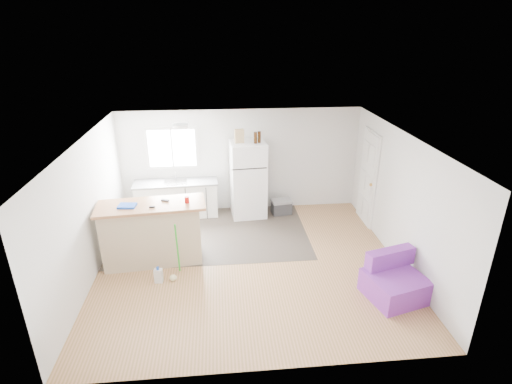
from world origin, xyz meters
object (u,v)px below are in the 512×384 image
at_px(blue_tray, 127,206).
at_px(bottle_left, 255,138).
at_px(refrigerator, 248,179).
at_px(cardboard_box, 239,136).
at_px(purple_seat, 394,282).
at_px(cleaner_jug, 158,275).
at_px(red_cup, 187,200).
at_px(bottle_right, 259,137).
at_px(mop, 175,268).
at_px(cooler, 281,207).
at_px(kitchen_cabinets, 177,199).
at_px(peninsula, 152,233).

relative_size(blue_tray, bottle_left, 1.20).
distance_m(refrigerator, cardboard_box, 1.04).
bearing_deg(cardboard_box, purple_seat, -54.55).
xyz_separation_m(cleaner_jug, red_cup, (0.51, 0.70, 1.10)).
height_order(refrigerator, bottle_right, bottle_right).
distance_m(mop, red_cup, 1.21).
bearing_deg(bottle_left, cleaner_jug, -127.99).
height_order(purple_seat, cleaner_jug, purple_seat).
distance_m(cooler, red_cup, 2.90).
bearing_deg(purple_seat, mop, 152.33).
relative_size(red_cup, bottle_right, 0.48).
xyz_separation_m(cooler, purple_seat, (1.36, -3.22, 0.08)).
bearing_deg(cooler, red_cup, -147.35).
height_order(refrigerator, cleaner_jug, refrigerator).
distance_m(purple_seat, blue_tray, 4.70).
relative_size(cooler, purple_seat, 0.48).
relative_size(cooler, blue_tray, 1.67).
relative_size(mop, bottle_left, 4.48).
bearing_deg(refrigerator, cleaner_jug, -129.20).
bearing_deg(kitchen_cabinets, peninsula, -101.33).
bearing_deg(kitchen_cabinets, red_cup, -81.53).
bearing_deg(blue_tray, peninsula, 11.67).
relative_size(kitchen_cabinets, purple_seat, 1.83).
relative_size(refrigerator, red_cup, 14.53).
xyz_separation_m(kitchen_cabinets, bottle_right, (1.89, -0.13, 1.44)).
relative_size(cleaner_jug, blue_tray, 1.01).
distance_m(cardboard_box, bottle_left, 0.35).
bearing_deg(kitchen_cabinets, bottle_left, -9.05).
distance_m(red_cup, bottle_right, 2.42).
distance_m(red_cup, bottle_left, 2.33).
xyz_separation_m(cleaner_jug, cardboard_box, (1.57, 2.52, 1.76)).
height_order(red_cup, cardboard_box, cardboard_box).
bearing_deg(peninsula, blue_tray, -173.64).
distance_m(cooler, cleaner_jug, 3.55).
height_order(cooler, purple_seat, purple_seat).
bearing_deg(cleaner_jug, red_cup, 60.03).
bearing_deg(cooler, bottle_left, 175.00).
xyz_separation_m(peninsula, cooler, (2.69, 1.79, -0.42)).
xyz_separation_m(refrigerator, bottle_left, (0.16, -0.09, 1.00)).
xyz_separation_m(refrigerator, cooler, (0.78, -0.05, -0.69)).
relative_size(kitchen_cabinets, bottle_right, 7.65).
distance_m(kitchen_cabinets, blue_tray, 2.23).
height_order(refrigerator, bottle_left, bottle_left).
height_order(cooler, blue_tray, blue_tray).
bearing_deg(cleaner_jug, peninsula, 109.29).
bearing_deg(peninsula, bottle_left, 34.86).
bearing_deg(kitchen_cabinets, purple_seat, -45.03).
bearing_deg(kitchen_cabinets, bottle_right, -7.32).
height_order(cleaner_jug, bottle_left, bottle_left).
relative_size(red_cup, cardboard_box, 0.40).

